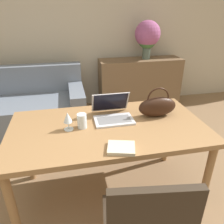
{
  "coord_description": "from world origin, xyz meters",
  "views": [
    {
      "loc": [
        -0.25,
        -0.94,
        1.6
      ],
      "look_at": [
        0.07,
        0.55,
        0.85
      ],
      "focal_mm": 35.0,
      "sensor_mm": 36.0,
      "label": 1
    }
  ],
  "objects_px": {
    "drinking_glass": "(82,121)",
    "laptop": "(112,111)",
    "couch": "(24,108)",
    "wine_glass": "(68,118)",
    "flower_vase": "(147,36)",
    "handbag": "(157,106)"
  },
  "relations": [
    {
      "from": "laptop",
      "to": "wine_glass",
      "type": "relative_size",
      "value": 2.21
    },
    {
      "from": "wine_glass",
      "to": "couch",
      "type": "bearing_deg",
      "value": 112.21
    },
    {
      "from": "couch",
      "to": "handbag",
      "type": "xyz_separation_m",
      "value": [
        1.38,
        -1.44,
        0.54
      ]
    },
    {
      "from": "drinking_glass",
      "to": "wine_glass",
      "type": "bearing_deg",
      "value": -173.85
    },
    {
      "from": "couch",
      "to": "flower_vase",
      "type": "relative_size",
      "value": 2.93
    },
    {
      "from": "couch",
      "to": "flower_vase",
      "type": "xyz_separation_m",
      "value": [
        1.91,
        0.33,
        0.89
      ]
    },
    {
      "from": "laptop",
      "to": "drinking_glass",
      "type": "height_order",
      "value": "laptop"
    },
    {
      "from": "laptop",
      "to": "flower_vase",
      "type": "height_order",
      "value": "flower_vase"
    },
    {
      "from": "couch",
      "to": "drinking_glass",
      "type": "distance_m",
      "value": 1.75
    },
    {
      "from": "laptop",
      "to": "drinking_glass",
      "type": "bearing_deg",
      "value": -155.49
    },
    {
      "from": "handbag",
      "to": "wine_glass",
      "type": "bearing_deg",
      "value": -174.21
    },
    {
      "from": "couch",
      "to": "laptop",
      "type": "distance_m",
      "value": 1.78
    },
    {
      "from": "wine_glass",
      "to": "laptop",
      "type": "bearing_deg",
      "value": 19.65
    },
    {
      "from": "wine_glass",
      "to": "flower_vase",
      "type": "xyz_separation_m",
      "value": [
        1.29,
        1.85,
        0.35
      ]
    },
    {
      "from": "laptop",
      "to": "wine_glass",
      "type": "distance_m",
      "value": 0.4
    },
    {
      "from": "handbag",
      "to": "flower_vase",
      "type": "xyz_separation_m",
      "value": [
        0.54,
        1.77,
        0.35
      ]
    },
    {
      "from": "wine_glass",
      "to": "drinking_glass",
      "type": "bearing_deg",
      "value": 6.15
    },
    {
      "from": "drinking_glass",
      "to": "flower_vase",
      "type": "bearing_deg",
      "value": 57.1
    },
    {
      "from": "couch",
      "to": "flower_vase",
      "type": "height_order",
      "value": "flower_vase"
    },
    {
      "from": "couch",
      "to": "wine_glass",
      "type": "height_order",
      "value": "wine_glass"
    },
    {
      "from": "drinking_glass",
      "to": "laptop",
      "type": "bearing_deg",
      "value": 24.51
    },
    {
      "from": "couch",
      "to": "wine_glass",
      "type": "relative_size",
      "value": 11.69
    }
  ]
}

